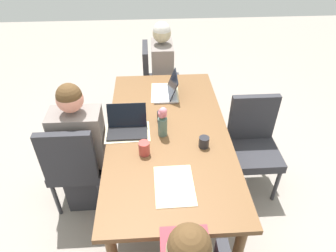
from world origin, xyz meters
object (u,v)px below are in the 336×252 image
Objects in this scene: chair_far_left_near at (74,163)px; flower_vase at (163,120)px; chair_head_right_left_mid at (156,78)px; chair_near_right_near at (253,141)px; coffee_mug_near_right at (204,142)px; coffee_mug_near_left at (161,117)px; laptop_far_left_near at (127,127)px; person_head_right_left_mid at (162,78)px; person_far_left_near at (83,154)px; laptop_head_right_left_mid at (167,91)px; dining_table at (168,138)px; coffee_mug_centre_left at (144,148)px.

flower_vase is at bearing -86.62° from chair_far_left_near.
chair_far_left_near and chair_head_right_left_mid have the same top height.
chair_near_right_near is 10.43× the size of coffee_mug_near_right.
coffee_mug_near_left is at bearing 0.72° from flower_vase.
person_head_right_left_mid is at bearing -15.36° from laptop_far_left_near.
person_head_right_left_mid is (1.35, -0.80, 0.03)m from chair_far_left_near.
coffee_mug_near_left is at bearing 176.99° from person_head_right_left_mid.
chair_head_right_left_mid is 10.43× the size of coffee_mug_near_right.
person_head_right_left_mid is 1.33× the size of chair_near_right_near.
chair_far_left_near is 0.75× the size of person_far_left_near.
chair_near_right_near is 0.92m from laptop_head_right_left_mid.
laptop_far_left_near is at bearing 146.32° from laptop_head_right_left_mid.
flower_vase is at bearing 132.69° from dining_table.
laptop_far_left_near is at bearing 25.99° from coffee_mug_centre_left.
chair_far_left_near is at bearing 128.34° from laptop_head_right_left_mid.
chair_far_left_near is 0.54m from laptop_far_left_near.
chair_far_left_near is 0.68m from coffee_mug_centre_left.
dining_table is at bearing -83.80° from chair_far_left_near.
dining_table is at bearing -93.65° from laptop_far_left_near.
dining_table is 1.27m from person_head_right_left_mid.
flower_vase is at bearing 177.46° from person_head_right_left_mid.
laptop_far_left_near reaches higher than chair_far_left_near.
coffee_mug_near_left is at bearing -69.96° from laptop_far_left_near.
person_head_right_left_mid is at bearing -30.53° from chair_far_left_near.
person_far_left_near is 1.03m from coffee_mug_near_right.
chair_far_left_near is 1.07m from laptop_head_right_left_mid.
person_far_left_near is (0.07, -0.06, 0.03)m from chair_far_left_near.
chair_head_right_left_mid is 1.23m from coffee_mug_near_left.
laptop_far_left_near is (0.02, 0.33, 0.12)m from dining_table.
laptop_head_right_left_mid reaches higher than dining_table.
chair_head_right_left_mid is at bearing 34.33° from chair_near_right_near.
coffee_mug_centre_left is (-0.38, 0.14, 0.00)m from coffee_mug_near_left.
chair_head_right_left_mid is at bearing 0.71° from flower_vase.
coffee_mug_near_left is at bearing 20.84° from dining_table.
flower_vase is (0.04, -0.74, 0.37)m from chair_far_left_near.
person_head_right_left_mid reaches higher than coffee_mug_near_right.
person_head_right_left_mid is (-0.06, -0.07, 0.03)m from chair_head_right_left_mid.
person_far_left_near is at bearing 87.36° from flower_vase.
chair_head_right_left_mid is 8.40× the size of coffee_mug_centre_left.
chair_near_right_near is at bearing -69.58° from coffee_mug_centre_left.
flower_vase is 0.36m from coffee_mug_near_right.
coffee_mug_near_right is (-0.33, -0.31, -0.01)m from coffee_mug_near_left.
flower_vase is at bearing -92.64° from person_far_left_near.
chair_head_right_left_mid is 1.42m from flower_vase.
person_far_left_near is 0.97m from laptop_head_right_left_mid.
person_head_right_left_mid reaches higher than chair_far_left_near.
chair_head_right_left_mid is 1.00× the size of chair_near_right_near.
coffee_mug_near_left is (0.02, 0.82, 0.28)m from chair_near_right_near.
person_head_right_left_mid is 1.31m from laptop_far_left_near.
coffee_mug_centre_left is (-0.18, -0.59, 0.28)m from chair_far_left_near.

